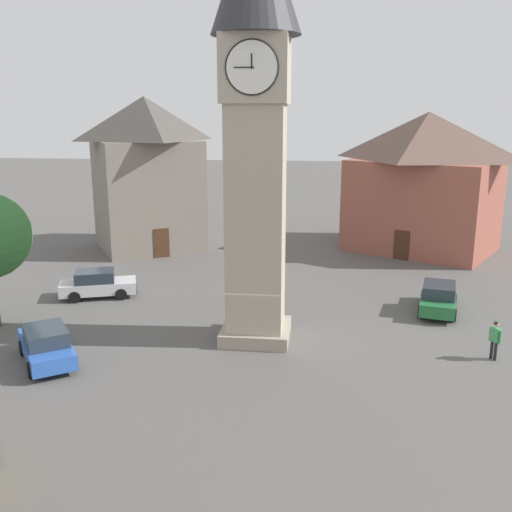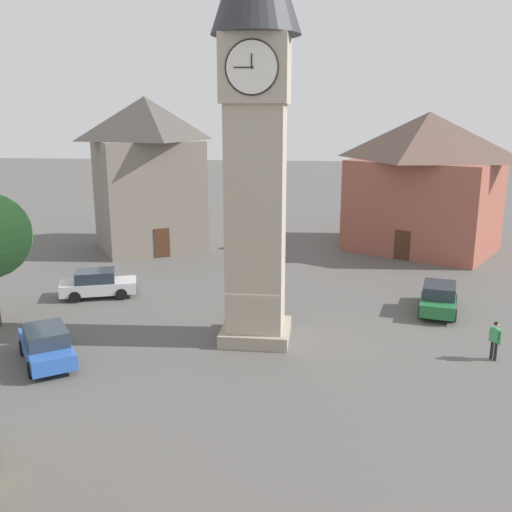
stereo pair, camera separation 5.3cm
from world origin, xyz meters
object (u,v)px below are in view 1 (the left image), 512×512
Objects in this scene: car_blue_kerb at (438,298)px; building_corner_back at (424,181)px; clock_tower at (256,91)px; car_silver_kerb at (98,284)px; pedestrian at (495,337)px; car_white_side at (46,345)px; building_terrace_right at (147,173)px.

car_blue_kerb is 14.81m from building_corner_back.
clock_tower is 4.25× the size of car_blue_kerb.
pedestrian is (-19.58, 6.08, 0.25)m from car_silver_kerb.
car_white_side is at bearing 7.47° from pedestrian.
car_white_side is (-1.22, 8.49, 0.00)m from car_silver_kerb.
car_silver_kerb is 20.51m from pedestrian.
pedestrian is (-18.37, -2.41, 0.25)m from car_white_side.
car_blue_kerb and car_white_side have the same top height.
pedestrian is at bearing 101.37° from car_blue_kerb.
building_corner_back is at bearing -95.31° from car_blue_kerb.
clock_tower reaches higher than car_white_side.
clock_tower is 11.03× the size of pedestrian.
clock_tower is 14.27m from car_blue_kerb.
building_corner_back is at bearing -118.70° from clock_tower.
clock_tower is 1.67× the size of building_terrace_right.
building_terrace_right is at bearing -59.12° from clock_tower.
building_terrace_right reaches higher than car_silver_kerb.
building_terrace_right reaches higher than car_white_side.
building_corner_back is at bearing -175.34° from building_terrace_right.
building_corner_back is (-0.14, -19.89, 4.15)m from pedestrian.
pedestrian is at bearing -172.53° from car_white_side.
pedestrian reaches higher than car_white_side.
car_silver_kerb is 2.63× the size of pedestrian.
car_silver_kerb is 0.35× the size of building_corner_back.
building_terrace_right is at bearing -86.62° from car_silver_kerb.
car_white_side is (17.20, 8.21, 0.00)m from car_blue_kerb.
car_white_side is 18.53m from pedestrian.
car_silver_kerb is 0.40× the size of building_terrace_right.
car_blue_kerb is 19.06m from car_white_side.
car_white_side is at bearing 98.15° from car_silver_kerb.
car_white_side is 21.30m from building_terrace_right.
clock_tower is at bearing 120.88° from building_terrace_right.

